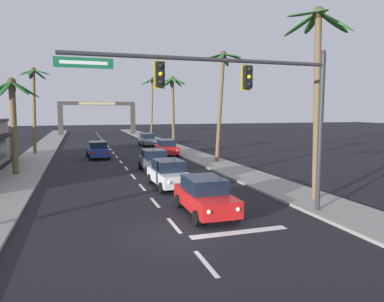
# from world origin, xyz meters

# --- Properties ---
(ground_plane) EXTENTS (220.00, 220.00, 0.00)m
(ground_plane) POSITION_xyz_m (0.00, 0.00, 0.00)
(ground_plane) COLOR black
(sidewalk_right) EXTENTS (3.20, 110.00, 0.14)m
(sidewalk_right) POSITION_xyz_m (7.80, 20.00, 0.07)
(sidewalk_right) COLOR gray
(sidewalk_right) RESTS_ON ground
(sidewalk_left) EXTENTS (3.20, 110.00, 0.14)m
(sidewalk_left) POSITION_xyz_m (-7.80, 20.00, 0.07)
(sidewalk_left) COLOR gray
(sidewalk_left) RESTS_ON ground
(lane_markings) EXTENTS (4.28, 89.19, 0.01)m
(lane_markings) POSITION_xyz_m (0.41, 20.71, 0.00)
(lane_markings) COLOR silver
(lane_markings) RESTS_ON ground
(traffic_signal_mast) EXTENTS (11.18, 0.41, 7.32)m
(traffic_signal_mast) POSITION_xyz_m (3.24, 0.67, 5.30)
(traffic_signal_mast) COLOR #2D2D33
(traffic_signal_mast) RESTS_ON ground
(sedan_lead_at_stop_bar) EXTENTS (1.96, 4.45, 1.68)m
(sedan_lead_at_stop_bar) POSITION_xyz_m (1.75, 2.10, 0.85)
(sedan_lead_at_stop_bar) COLOR red
(sedan_lead_at_stop_bar) RESTS_ON ground
(sedan_third_in_queue) EXTENTS (2.09, 4.50, 1.68)m
(sedan_third_in_queue) POSITION_xyz_m (1.57, 8.09, 0.85)
(sedan_third_in_queue) COLOR silver
(sedan_third_in_queue) RESTS_ON ground
(sedan_fifth_in_queue) EXTENTS (1.97, 4.46, 1.68)m
(sedan_fifth_in_queue) POSITION_xyz_m (1.90, 14.09, 0.85)
(sedan_fifth_in_queue) COLOR #4C515B
(sedan_fifth_in_queue) RESTS_ON ground
(sedan_oncoming_far) EXTENTS (2.14, 4.52, 1.68)m
(sedan_oncoming_far) POSITION_xyz_m (-1.88, 23.19, 0.85)
(sedan_oncoming_far) COLOR navy
(sedan_oncoming_far) RESTS_ON ground
(sedan_parked_nearest_kerb) EXTENTS (2.01, 4.48, 1.68)m
(sedan_parked_nearest_kerb) POSITION_xyz_m (5.16, 34.17, 0.85)
(sedan_parked_nearest_kerb) COLOR #4C515B
(sedan_parked_nearest_kerb) RESTS_ON ground
(sedan_parked_mid_kerb) EXTENTS (2.04, 4.49, 1.68)m
(sedan_parked_mid_kerb) POSITION_xyz_m (5.12, 23.23, 0.85)
(sedan_parked_mid_kerb) COLOR red
(sedan_parked_mid_kerb) RESTS_ON ground
(palm_left_second) EXTENTS (3.50, 3.80, 7.01)m
(palm_left_second) POSITION_xyz_m (-7.98, 15.24, 4.71)
(palm_left_second) COLOR brown
(palm_left_second) RESTS_ON ground
(palm_left_third) EXTENTS (3.06, 2.95, 9.22)m
(palm_left_third) POSITION_xyz_m (-7.98, 28.30, 6.42)
(palm_left_third) COLOR brown
(palm_left_third) RESTS_ON ground
(palm_right_nearest) EXTENTS (4.15, 4.02, 9.70)m
(palm_right_nearest) POSITION_xyz_m (7.76, 2.44, 6.86)
(palm_right_nearest) COLOR brown
(palm_right_nearest) RESTS_ON ground
(palm_right_second) EXTENTS (3.55, 3.11, 9.92)m
(palm_right_second) POSITION_xyz_m (8.58, 16.71, 6.76)
(palm_right_second) COLOR brown
(palm_right_second) RESTS_ON ground
(palm_right_third) EXTENTS (3.80, 3.85, 9.04)m
(palm_right_third) POSITION_xyz_m (7.87, 30.98, 6.41)
(palm_right_third) COLOR brown
(palm_right_third) RESTS_ON ground
(palm_right_farthest) EXTENTS (3.87, 4.12, 10.27)m
(palm_right_farthest) POSITION_xyz_m (8.17, 45.27, 7.76)
(palm_right_farthest) COLOR brown
(palm_right_farthest) RESTS_ON ground
(town_gateway_arch) EXTENTS (14.61, 0.90, 6.49)m
(town_gateway_arch) POSITION_xyz_m (0.00, 58.91, 4.22)
(town_gateway_arch) COLOR #423D38
(town_gateway_arch) RESTS_ON ground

